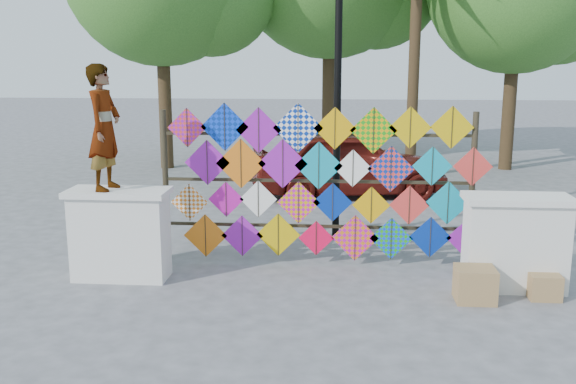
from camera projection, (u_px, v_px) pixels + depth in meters
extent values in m
plane|color=gray|center=(313.00, 278.00, 9.08)|extent=(80.00, 80.00, 0.00)
cube|color=white|center=(120.00, 237.00, 8.97)|extent=(1.30, 0.55, 1.20)
cube|color=white|center=(118.00, 192.00, 8.84)|extent=(1.40, 0.65, 0.08)
cube|color=white|center=(515.00, 246.00, 8.56)|extent=(1.30, 0.55, 1.20)
cube|color=white|center=(518.00, 199.00, 8.43)|extent=(1.40, 0.65, 0.08)
cylinder|color=#2D2619|center=(166.00, 185.00, 9.80)|extent=(0.09, 0.09, 2.30)
cylinder|color=#2D2619|center=(472.00, 190.00, 9.45)|extent=(0.09, 0.09, 2.30)
cube|color=#2D2619|center=(316.00, 226.00, 9.75)|extent=(4.60, 0.04, 0.04)
cube|color=#2D2619|center=(316.00, 181.00, 9.61)|extent=(4.60, 0.04, 0.04)
cube|color=#2D2619|center=(316.00, 134.00, 9.46)|extent=(4.60, 0.04, 0.04)
cube|color=purple|center=(187.00, 128.00, 9.53)|extent=(0.59, 0.01, 0.59)
cube|color=#2D2619|center=(187.00, 128.00, 9.52)|extent=(0.01, 0.01, 0.58)
cube|color=#062A98|center=(225.00, 127.00, 9.49)|extent=(0.72, 0.01, 0.72)
cube|color=#2D2619|center=(224.00, 127.00, 9.47)|extent=(0.01, 0.01, 0.71)
cube|color=purple|center=(259.00, 130.00, 9.46)|extent=(0.68, 0.01, 0.68)
cube|color=#2D2619|center=(259.00, 130.00, 9.44)|extent=(0.01, 0.01, 0.67)
cube|color=white|center=(298.00, 128.00, 9.40)|extent=(0.74, 0.01, 0.74)
cube|color=#2D2619|center=(298.00, 128.00, 9.39)|extent=(0.01, 0.01, 0.73)
cube|color=#E7A007|center=(335.00, 128.00, 9.36)|extent=(0.63, 0.01, 0.63)
cube|color=#2D2619|center=(335.00, 128.00, 9.35)|extent=(0.01, 0.01, 0.62)
cube|color=#1A9B13|center=(374.00, 131.00, 9.33)|extent=(0.69, 0.01, 0.69)
cube|color=#2D2619|center=(374.00, 131.00, 9.31)|extent=(0.01, 0.01, 0.68)
cube|color=#DAAD08|center=(410.00, 128.00, 9.28)|extent=(0.61, 0.01, 0.61)
cube|color=#2D2619|center=(410.00, 128.00, 9.26)|extent=(0.01, 0.01, 0.60)
cube|color=#DAAD08|center=(452.00, 127.00, 9.23)|extent=(0.63, 0.01, 0.63)
cube|color=#2D2619|center=(452.00, 127.00, 9.22)|extent=(0.01, 0.01, 0.61)
cube|color=purple|center=(207.00, 163.00, 9.58)|extent=(0.69, 0.01, 0.69)
cube|color=#2D2619|center=(207.00, 163.00, 9.56)|extent=(0.01, 0.01, 0.67)
cube|color=orange|center=(241.00, 164.00, 9.54)|extent=(0.75, 0.01, 0.75)
cube|color=#2D2619|center=(241.00, 164.00, 9.53)|extent=(0.01, 0.01, 0.74)
cube|color=purple|center=(283.00, 164.00, 9.49)|extent=(0.74, 0.01, 0.74)
cube|color=#2D2619|center=(283.00, 164.00, 9.48)|extent=(0.01, 0.01, 0.73)
cube|color=#0B98B3|center=(319.00, 166.00, 9.45)|extent=(0.72, 0.01, 0.72)
cube|color=#2D2619|center=(319.00, 166.00, 9.44)|extent=(0.01, 0.01, 0.70)
cube|color=white|center=(353.00, 168.00, 9.42)|extent=(0.56, 0.01, 0.56)
cube|color=#2D2619|center=(353.00, 168.00, 9.41)|extent=(0.01, 0.01, 0.55)
cube|color=#062A98|center=(391.00, 169.00, 9.38)|extent=(0.69, 0.01, 0.69)
cube|color=#2D2619|center=(391.00, 169.00, 9.37)|extent=(0.01, 0.01, 0.68)
cube|color=#0B98B3|center=(432.00, 166.00, 9.33)|extent=(0.58, 0.01, 0.58)
cube|color=#2D2619|center=(432.00, 166.00, 9.31)|extent=(0.01, 0.01, 0.57)
cube|color=red|center=(473.00, 167.00, 9.28)|extent=(0.57, 0.01, 0.57)
cube|color=#2D2619|center=(473.00, 167.00, 9.27)|extent=(0.01, 0.01, 0.56)
cube|color=orange|center=(190.00, 202.00, 9.68)|extent=(0.58, 0.01, 0.58)
cube|color=#2D2619|center=(189.00, 202.00, 9.67)|extent=(0.01, 0.01, 0.57)
cube|color=#C6129F|center=(226.00, 199.00, 9.63)|extent=(0.54, 0.01, 0.54)
cube|color=#2D2619|center=(226.00, 199.00, 9.62)|extent=(0.01, 0.01, 0.53)
cube|color=white|center=(258.00, 199.00, 9.59)|extent=(0.56, 0.01, 0.56)
cube|color=#2D2619|center=(258.00, 199.00, 9.58)|extent=(0.01, 0.01, 0.55)
cube|color=#C6129F|center=(299.00, 202.00, 9.55)|extent=(0.65, 0.01, 0.65)
cube|color=#2D2619|center=(298.00, 203.00, 9.54)|extent=(0.01, 0.01, 0.63)
cube|color=#062A98|center=(333.00, 202.00, 9.51)|extent=(0.59, 0.01, 0.59)
cube|color=#2D2619|center=(333.00, 203.00, 9.50)|extent=(0.01, 0.01, 0.58)
cube|color=#E7A007|center=(371.00, 205.00, 9.47)|extent=(0.56, 0.01, 0.56)
cube|color=#2D2619|center=(371.00, 205.00, 9.46)|extent=(0.01, 0.01, 0.55)
cube|color=red|center=(409.00, 205.00, 9.43)|extent=(0.59, 0.01, 0.59)
cube|color=#2D2619|center=(409.00, 205.00, 9.42)|extent=(0.01, 0.01, 0.58)
cube|color=#0B98B3|center=(448.00, 203.00, 9.38)|extent=(0.65, 0.01, 0.65)
cube|color=#2D2619|center=(448.00, 203.00, 9.37)|extent=(0.01, 0.01, 0.64)
cube|color=orange|center=(206.00, 236.00, 9.73)|extent=(0.67, 0.01, 0.67)
cube|color=#2D2619|center=(205.00, 236.00, 9.72)|extent=(0.01, 0.01, 0.66)
cube|color=purple|center=(242.00, 236.00, 9.68)|extent=(0.64, 0.01, 0.64)
cube|color=#2D2619|center=(242.00, 236.00, 9.67)|extent=(0.01, 0.01, 0.63)
cube|color=#DAAD08|center=(278.00, 235.00, 9.64)|extent=(0.66, 0.01, 0.66)
cube|color=#2D2619|center=(278.00, 235.00, 9.63)|extent=(0.01, 0.01, 0.65)
cube|color=#FA0B3F|center=(316.00, 238.00, 9.60)|extent=(0.53, 0.01, 0.53)
cube|color=#2D2619|center=(316.00, 238.00, 9.59)|extent=(0.01, 0.01, 0.52)
cube|color=#C6129F|center=(355.00, 238.00, 9.55)|extent=(0.70, 0.01, 0.70)
cube|color=#2D2619|center=(355.00, 238.00, 9.54)|extent=(0.01, 0.01, 0.69)
cube|color=#1A9B13|center=(391.00, 239.00, 9.51)|extent=(0.64, 0.01, 0.64)
cube|color=#2D2619|center=(391.00, 239.00, 9.50)|extent=(0.01, 0.01, 0.63)
cube|color=#062A98|center=(430.00, 237.00, 9.46)|extent=(0.62, 0.01, 0.62)
cube|color=#2D2619|center=(430.00, 237.00, 9.45)|extent=(0.01, 0.01, 0.61)
cube|color=purple|center=(469.00, 238.00, 9.42)|extent=(0.66, 0.01, 0.66)
cube|color=#2D2619|center=(469.00, 239.00, 9.41)|extent=(0.01, 0.01, 0.65)
cylinder|color=#402C1B|center=(165.00, 99.00, 17.81)|extent=(0.36, 0.36, 3.85)
cylinder|color=#402C1B|center=(328.00, 91.00, 19.39)|extent=(0.36, 0.36, 4.12)
cylinder|color=#402C1B|center=(509.00, 105.00, 17.60)|extent=(0.36, 0.36, 3.58)
sphere|color=#2F621F|center=(559.00, 2.00, 17.24)|extent=(3.36, 3.36, 3.36)
cylinder|color=#402C1B|center=(414.00, 70.00, 16.16)|extent=(0.28, 0.28, 5.50)
imported|color=#99999E|center=(104.00, 128.00, 8.67)|extent=(0.48, 0.66, 1.71)
imported|color=maroon|center=(348.00, 163.00, 14.40)|extent=(4.62, 2.54, 1.49)
cylinder|color=black|center=(337.00, 117.00, 10.58)|extent=(0.12, 0.12, 4.20)
cube|color=#A67450|center=(475.00, 284.00, 8.19)|extent=(0.50, 0.44, 0.44)
cube|color=#A67450|center=(544.00, 286.00, 8.30)|extent=(0.39, 0.36, 0.33)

